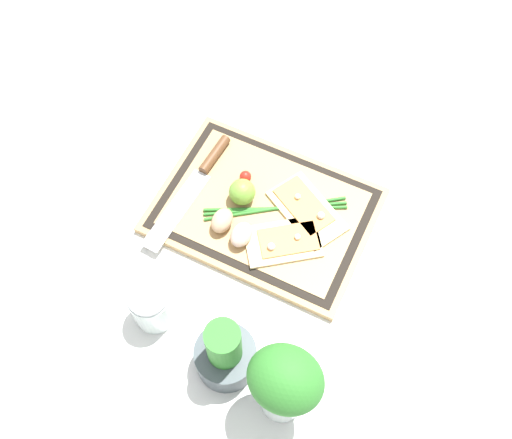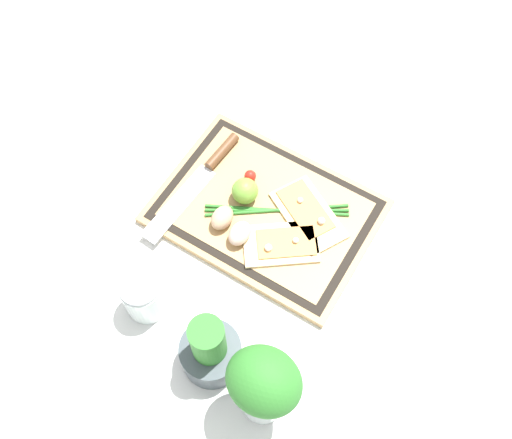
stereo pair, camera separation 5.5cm
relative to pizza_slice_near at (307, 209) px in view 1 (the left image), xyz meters
The scene contains 13 objects.
ground_plane 0.09m from the pizza_slice_near, 21.93° to the left, with size 6.00×6.00×0.00m, color silver.
cutting_board 0.09m from the pizza_slice_near, 21.93° to the left, with size 0.45×0.33×0.02m.
pizza_slice_near is the anchor object (origin of this frame).
pizza_slice_far 0.09m from the pizza_slice_near, 82.36° to the left, with size 0.18×0.17×0.02m.
knife 0.24m from the pizza_slice_near, ahead, with size 0.05×0.31×0.02m.
egg_brown 0.18m from the pizza_slice_near, 37.05° to the left, with size 0.04×0.06×0.04m, color tan.
egg_pink 0.15m from the pizza_slice_near, 52.05° to the left, with size 0.04×0.06×0.04m, color beige.
lime 0.14m from the pizza_slice_near, 12.91° to the left, with size 0.06×0.06×0.06m, color #70A838.
cherry_tomato_red 0.15m from the pizza_slice_near, ahead, with size 0.03×0.03×0.03m, color red.
scallion_bunch 0.07m from the pizza_slice_near, 23.44° to the left, with size 0.28×0.18×0.01m.
herb_pot 0.36m from the pizza_slice_near, 88.90° to the left, with size 0.11×0.11×0.18m.
sauce_jar 0.38m from the pizza_slice_near, 62.07° to the left, with size 0.08×0.08×0.11m.
herb_glass 0.41m from the pizza_slice_near, 107.15° to the left, with size 0.13×0.11×0.22m.
Camera 1 is at (-0.25, 0.56, 1.14)m, focal length 42.00 mm.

